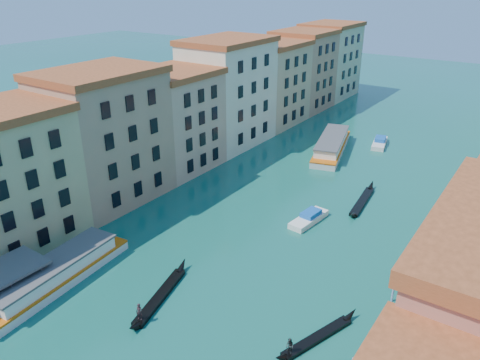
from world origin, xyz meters
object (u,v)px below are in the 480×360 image
at_px(gondola_fore, 160,295).
at_px(gondola_right, 316,337).
at_px(vaporetto_near, 55,274).
at_px(vaporetto_far, 332,145).

distance_m(gondola_fore, gondola_right, 17.17).
bearing_deg(gondola_fore, vaporetto_near, -172.80).
height_order(vaporetto_near, gondola_fore, vaporetto_near).
bearing_deg(vaporetto_near, gondola_fore, 16.44).
distance_m(vaporetto_near, gondola_fore, 12.50).
bearing_deg(vaporetto_near, gondola_right, 10.86).
relative_size(vaporetto_near, gondola_fore, 1.52).
height_order(gondola_fore, gondola_right, gondola_fore).
bearing_deg(vaporetto_far, gondola_right, -82.52).
height_order(vaporetto_far, gondola_right, vaporetto_far).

